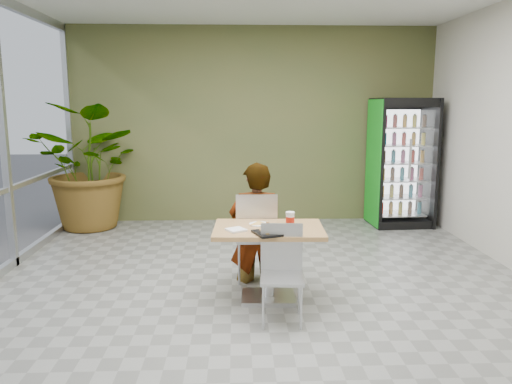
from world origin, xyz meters
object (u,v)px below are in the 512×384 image
soda_cup (290,220)px  potted_plant (93,166)px  cafeteria_tray (276,232)px  dining_table (268,248)px  chair_near (282,264)px  chair_far (256,230)px  beverage_fridge (401,163)px  seated_woman (256,235)px

soda_cup → potted_plant: (-2.77, 3.08, 0.16)m
cafeteria_tray → potted_plant: 4.22m
dining_table → cafeteria_tray: (0.05, -0.24, 0.22)m
chair_near → chair_far: bearing=105.3°
chair_near → beverage_fridge: 4.20m
dining_table → cafeteria_tray: 0.33m
chair_far → seated_woman: seated_woman is taller
chair_far → soda_cup: (0.31, -0.53, 0.24)m
dining_table → soda_cup: (0.21, -0.01, 0.29)m
seated_woman → cafeteria_tray: seated_woman is taller
chair_near → seated_woman: bearing=104.6°
chair_near → cafeteria_tray: 0.32m
soda_cup → potted_plant: potted_plant is taller
chair_near → soda_cup: soda_cup is taller
chair_far → seated_woman: bearing=-90.1°
seated_woman → chair_near: bearing=100.9°
cafeteria_tray → chair_near: bearing=-78.2°
dining_table → soda_cup: soda_cup is taller
dining_table → potted_plant: size_ratio=0.56×
chair_far → cafeteria_tray: chair_far is taller
chair_near → potted_plant: size_ratio=0.44×
potted_plant → cafeteria_tray: bearing=-51.7°
cafeteria_tray → soda_cup: bearing=54.1°
seated_woman → dining_table: bearing=100.1°
seated_woman → beverage_fridge: 3.53m
beverage_fridge → potted_plant: beverage_fridge is taller
dining_table → potted_plant: bearing=129.8°
beverage_fridge → potted_plant: bearing=176.9°
potted_plant → soda_cup: bearing=-48.1°
dining_table → beverage_fridge: size_ratio=0.54×
beverage_fridge → soda_cup: bearing=-127.8°
potted_plant → beverage_fridge: bearing=0.1°
chair_near → beverage_fridge: bearing=61.2°
dining_table → potted_plant: (-2.56, 3.07, 0.45)m
chair_far → dining_table: bearing=101.2°
seated_woman → cafeteria_tray: bearing=100.7°
chair_near → soda_cup: size_ratio=5.52×
chair_far → soda_cup: chair_far is taller
dining_table → seated_woman: bearing=100.0°
dining_table → chair_far: 0.53m
dining_table → chair_near: 0.45m
soda_cup → chair_near: bearing=-105.6°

